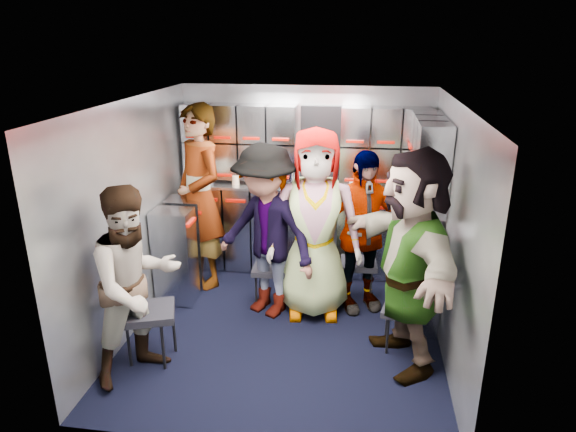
# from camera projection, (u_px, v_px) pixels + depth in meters

# --- Properties ---
(floor) EXTENTS (3.00, 3.00, 0.00)m
(floor) POSITION_uv_depth(u_px,v_px,m) (286.00, 328.00, 4.85)
(floor) COLOR black
(floor) RESTS_ON ground
(wall_back) EXTENTS (2.80, 0.04, 2.10)m
(wall_back) POSITION_uv_depth(u_px,v_px,m) (305.00, 179.00, 5.89)
(wall_back) COLOR #8E949B
(wall_back) RESTS_ON ground
(wall_left) EXTENTS (0.04, 3.00, 2.10)m
(wall_left) POSITION_uv_depth(u_px,v_px,m) (135.00, 216.00, 4.69)
(wall_left) COLOR #8E949B
(wall_left) RESTS_ON ground
(wall_right) EXTENTS (0.04, 3.00, 2.10)m
(wall_right) POSITION_uv_depth(u_px,v_px,m) (451.00, 233.00, 4.30)
(wall_right) COLOR #8E949B
(wall_right) RESTS_ON ground
(ceiling) EXTENTS (2.80, 3.00, 0.02)m
(ceiling) POSITION_uv_depth(u_px,v_px,m) (286.00, 103.00, 4.14)
(ceiling) COLOR silver
(ceiling) RESTS_ON wall_back
(cart_bank_back) EXTENTS (2.68, 0.38, 0.99)m
(cart_bank_back) POSITION_uv_depth(u_px,v_px,m) (303.00, 230.00, 5.88)
(cart_bank_back) COLOR #9195A0
(cart_bank_back) RESTS_ON ground
(cart_bank_left) EXTENTS (0.38, 0.76, 0.99)m
(cart_bank_left) POSITION_uv_depth(u_px,v_px,m) (182.00, 249.00, 5.36)
(cart_bank_left) COLOR #9195A0
(cart_bank_left) RESTS_ON ground
(counter) EXTENTS (2.68, 0.42, 0.03)m
(counter) POSITION_uv_depth(u_px,v_px,m) (303.00, 187.00, 5.71)
(counter) COLOR #B0B2B7
(counter) RESTS_ON cart_bank_back
(locker_bank_back) EXTENTS (2.68, 0.28, 0.82)m
(locker_bank_back) POSITION_uv_depth(u_px,v_px,m) (304.00, 144.00, 5.60)
(locker_bank_back) COLOR #9195A0
(locker_bank_back) RESTS_ON wall_back
(locker_bank_right) EXTENTS (0.28, 1.00, 0.82)m
(locker_bank_right) POSITION_uv_depth(u_px,v_px,m) (428.00, 162.00, 4.82)
(locker_bank_right) COLOR #9195A0
(locker_bank_right) RESTS_ON wall_right
(right_cabinet) EXTENTS (0.28, 1.20, 1.00)m
(right_cabinet) POSITION_uv_depth(u_px,v_px,m) (420.00, 262.00, 5.06)
(right_cabinet) COLOR #9195A0
(right_cabinet) RESTS_ON ground
(coffee_niche) EXTENTS (0.46, 0.16, 0.84)m
(coffee_niche) POSITION_uv_depth(u_px,v_px,m) (321.00, 145.00, 5.64)
(coffee_niche) COLOR black
(coffee_niche) RESTS_ON wall_back
(red_latch_strip) EXTENTS (2.60, 0.02, 0.03)m
(red_latch_strip) POSITION_uv_depth(u_px,v_px,m) (301.00, 204.00, 5.57)
(red_latch_strip) COLOR #9E0C02
(red_latch_strip) RESTS_ON cart_bank_back
(jump_seat_near_left) EXTENTS (0.51, 0.49, 0.48)m
(jump_seat_near_left) POSITION_uv_depth(u_px,v_px,m) (150.00, 315.00, 4.26)
(jump_seat_near_left) COLOR black
(jump_seat_near_left) RESTS_ON ground
(jump_seat_mid_left) EXTENTS (0.36, 0.34, 0.40)m
(jump_seat_mid_left) POSITION_uv_depth(u_px,v_px,m) (270.00, 271.00, 5.20)
(jump_seat_mid_left) COLOR black
(jump_seat_mid_left) RESTS_ON ground
(jump_seat_center) EXTENTS (0.51, 0.50, 0.48)m
(jump_seat_center) POSITION_uv_depth(u_px,v_px,m) (316.00, 265.00, 5.18)
(jump_seat_center) COLOR black
(jump_seat_center) RESTS_ON ground
(jump_seat_mid_right) EXTENTS (0.38, 0.36, 0.42)m
(jump_seat_mid_right) POSITION_uv_depth(u_px,v_px,m) (359.00, 265.00, 5.28)
(jump_seat_mid_right) COLOR black
(jump_seat_mid_right) RESTS_ON ground
(jump_seat_near_right) EXTENTS (0.40, 0.39, 0.40)m
(jump_seat_near_right) POSITION_uv_depth(u_px,v_px,m) (403.00, 312.00, 4.43)
(jump_seat_near_right) COLOR black
(jump_seat_near_right) RESTS_ON ground
(attendant_standing) EXTENTS (0.85, 0.84, 1.98)m
(attendant_standing) POSITION_uv_depth(u_px,v_px,m) (200.00, 197.00, 5.44)
(attendant_standing) COLOR black
(attendant_standing) RESTS_ON ground
(attendant_arc_a) EXTENTS (0.95, 0.98, 1.59)m
(attendant_arc_a) POSITION_uv_depth(u_px,v_px,m) (136.00, 285.00, 3.96)
(attendant_arc_a) COLOR black
(attendant_arc_a) RESTS_ON ground
(attendant_arc_b) EXTENTS (1.27, 1.08, 1.70)m
(attendant_arc_b) POSITION_uv_depth(u_px,v_px,m) (266.00, 232.00, 4.86)
(attendant_arc_b) COLOR black
(attendant_arc_b) RESTS_ON ground
(attendant_arc_c) EXTENTS (0.96, 0.68, 1.85)m
(attendant_arc_c) POSITION_uv_depth(u_px,v_px,m) (315.00, 225.00, 4.84)
(attendant_arc_c) COLOR black
(attendant_arc_c) RESTS_ON ground
(attendant_arc_d) EXTENTS (1.03, 0.76, 1.62)m
(attendant_arc_d) POSITION_uv_depth(u_px,v_px,m) (361.00, 232.00, 4.97)
(attendant_arc_d) COLOR black
(attendant_arc_d) RESTS_ON ground
(attendant_arc_e) EXTENTS (1.10, 1.80, 1.85)m
(attendant_arc_e) POSITION_uv_depth(u_px,v_px,m) (410.00, 261.00, 4.07)
(attendant_arc_e) COLOR black
(attendant_arc_e) RESTS_ON ground
(bottle_left) EXTENTS (0.07, 0.07, 0.22)m
(bottle_left) POSITION_uv_depth(u_px,v_px,m) (210.00, 174.00, 5.76)
(bottle_left) COLOR white
(bottle_left) RESTS_ON counter
(bottle_mid) EXTENTS (0.06, 0.06, 0.25)m
(bottle_mid) POSITION_uv_depth(u_px,v_px,m) (293.00, 176.00, 5.63)
(bottle_mid) COLOR white
(bottle_mid) RESTS_ON counter
(bottle_right) EXTENTS (0.06, 0.06, 0.22)m
(bottle_right) POSITION_uv_depth(u_px,v_px,m) (347.00, 179.00, 5.55)
(bottle_right) COLOR white
(bottle_right) RESTS_ON counter
(cup_left) EXTENTS (0.08, 0.08, 0.10)m
(cup_left) POSITION_uv_depth(u_px,v_px,m) (236.00, 180.00, 5.73)
(cup_left) COLOR beige
(cup_left) RESTS_ON counter
(cup_right) EXTENTS (0.08, 0.08, 0.11)m
(cup_right) POSITION_uv_depth(u_px,v_px,m) (352.00, 184.00, 5.55)
(cup_right) COLOR beige
(cup_right) RESTS_ON counter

